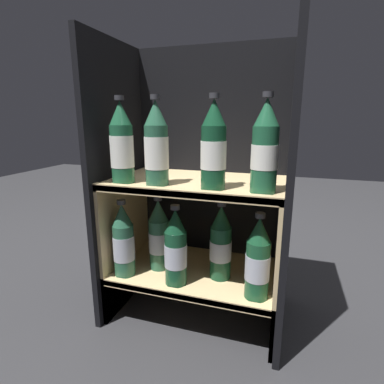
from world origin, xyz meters
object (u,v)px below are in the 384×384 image
at_px(bottle_lower_front_2, 258,261).
at_px(bottle_lower_back_1, 221,244).
at_px(bottle_lower_front_0, 124,242).
at_px(bottle_lower_front_1, 176,249).
at_px(bottle_upper_front_0, 122,146).
at_px(bottle_upper_front_2, 213,148).
at_px(bottle_lower_back_0, 159,237).
at_px(bottle_upper_front_3, 265,149).
at_px(bottle_upper_front_1, 156,147).

bearing_deg(bottle_lower_front_2, bottle_lower_back_1, 147.90).
bearing_deg(bottle_lower_front_0, bottle_lower_front_1, -0.00).
height_order(bottle_upper_front_0, bottle_upper_front_2, same).
distance_m(bottle_lower_front_0, bottle_lower_back_0, 0.12).
height_order(bottle_lower_front_0, bottle_lower_back_0, same).
bearing_deg(bottle_lower_back_0, bottle_lower_front_0, -139.39).
distance_m(bottle_upper_front_3, bottle_lower_front_1, 0.41).
distance_m(bottle_upper_front_3, bottle_lower_back_1, 0.36).
bearing_deg(bottle_upper_front_0, bottle_upper_front_3, 0.00).
xyz_separation_m(bottle_upper_front_3, bottle_lower_front_2, (-0.00, -0.00, -0.32)).
height_order(bottle_lower_front_0, bottle_lower_front_2, same).
distance_m(bottle_upper_front_0, bottle_lower_front_0, 0.32).
height_order(bottle_upper_front_3, bottle_lower_front_2, bottle_upper_front_3).
bearing_deg(bottle_upper_front_3, bottle_lower_front_2, -180.00).
bearing_deg(bottle_lower_back_0, bottle_upper_front_3, -12.86).
xyz_separation_m(bottle_upper_front_1, bottle_lower_back_0, (-0.04, 0.08, -0.32)).
bearing_deg(bottle_lower_front_2, bottle_upper_front_3, 0.00).
relative_size(bottle_upper_front_1, bottle_upper_front_2, 1.00).
relative_size(bottle_upper_front_3, bottle_lower_back_1, 1.00).
bearing_deg(bottle_lower_front_2, bottle_upper_front_1, 180.00).
distance_m(bottle_upper_front_1, bottle_lower_back_1, 0.38).
height_order(bottle_upper_front_2, bottle_lower_back_1, bottle_upper_front_2).
bearing_deg(bottle_lower_back_1, bottle_lower_front_2, -32.10).
bearing_deg(bottle_upper_front_0, bottle_lower_back_1, 14.92).
xyz_separation_m(bottle_upper_front_2, bottle_lower_front_1, (-0.12, -0.00, -0.32)).
bearing_deg(bottle_upper_front_3, bottle_lower_back_0, 167.14).
relative_size(bottle_upper_front_1, bottle_lower_back_1, 1.00).
bearing_deg(bottle_lower_back_1, bottle_upper_front_2, -97.43).
height_order(bottle_upper_front_2, bottle_lower_front_2, bottle_upper_front_2).
height_order(bottle_upper_front_0, bottle_lower_back_1, bottle_upper_front_0).
distance_m(bottle_lower_front_1, bottle_lower_back_1, 0.15).
bearing_deg(bottle_lower_front_0, bottle_upper_front_2, -0.00).
xyz_separation_m(bottle_upper_front_3, bottle_lower_back_1, (-0.13, 0.08, -0.32)).
relative_size(bottle_upper_front_0, bottle_lower_front_0, 1.00).
bearing_deg(bottle_upper_front_1, bottle_lower_front_0, 180.00).
bearing_deg(bottle_upper_front_2, bottle_upper_front_3, 0.00).
relative_size(bottle_upper_front_3, bottle_lower_back_0, 1.00).
bearing_deg(bottle_lower_front_0, bottle_lower_back_1, 14.29).
xyz_separation_m(bottle_upper_front_1, bottle_lower_front_2, (0.31, -0.00, -0.32)).
xyz_separation_m(bottle_lower_front_2, bottle_lower_back_0, (-0.35, 0.08, 0.00)).
xyz_separation_m(bottle_upper_front_2, bottle_upper_front_3, (0.14, 0.00, 0.00)).
xyz_separation_m(bottle_lower_back_0, bottle_lower_back_1, (0.22, -0.00, 0.00)).
height_order(bottle_upper_front_3, bottle_lower_front_1, bottle_upper_front_3).
distance_m(bottle_upper_front_1, bottle_lower_front_1, 0.33).
xyz_separation_m(bottle_upper_front_0, bottle_upper_front_3, (0.43, 0.00, 0.00)).
xyz_separation_m(bottle_lower_front_2, bottle_lower_back_1, (-0.13, 0.08, 0.00)).
bearing_deg(bottle_upper_front_0, bottle_upper_front_1, 0.00).
xyz_separation_m(bottle_lower_front_0, bottle_lower_front_2, (0.44, -0.00, 0.00)).
bearing_deg(bottle_lower_back_1, bottle_upper_front_1, -156.51).
height_order(bottle_upper_front_1, bottle_upper_front_3, same).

